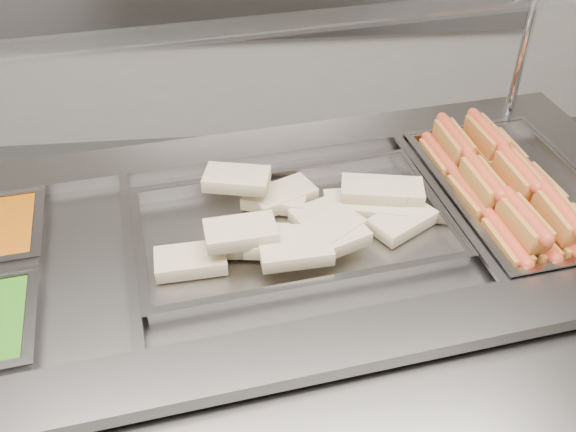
{
  "coord_description": "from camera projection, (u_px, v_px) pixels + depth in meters",
  "views": [
    {
      "loc": [
        -0.09,
        -0.71,
        1.96
      ],
      "look_at": [
        0.03,
        0.48,
        0.99
      ],
      "focal_mm": 40.0,
      "sensor_mm": 36.0,
      "label": 1
    }
  ],
  "objects": [
    {
      "name": "steam_counter",
      "position": [
        270.0,
        356.0,
        1.85
      ],
      "size": [
        2.14,
        1.19,
        0.97
      ],
      "color": "slate",
      "rests_on": "ground"
    },
    {
      "name": "sneeze_guard",
      "position": [
        240.0,
        33.0,
        1.48
      ],
      "size": [
        1.81,
        0.58,
        0.47
      ],
      "color": "silver",
      "rests_on": "steam_counter"
    },
    {
      "name": "pan_hotdogs",
      "position": [
        514.0,
        200.0,
        1.7
      ],
      "size": [
        0.45,
        0.64,
        0.11
      ],
      "color": "gray",
      "rests_on": "steam_counter"
    },
    {
      "name": "pan_wraps",
      "position": [
        292.0,
        232.0,
        1.58
      ],
      "size": [
        0.79,
        0.54,
        0.08
      ],
      "color": "gray",
      "rests_on": "steam_counter"
    },
    {
      "name": "hotdogs_in_buns",
      "position": [
        509.0,
        188.0,
        1.66
      ],
      "size": [
        0.4,
        0.58,
        0.13
      ],
      "color": "#A15F21",
      "rests_on": "pan_hotdogs"
    },
    {
      "name": "tortilla_wraps",
      "position": [
        310.0,
        217.0,
        1.56
      ],
      "size": [
        0.69,
        0.38,
        0.1
      ],
      "color": "tan",
      "rests_on": "pan_wraps"
    }
  ]
}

